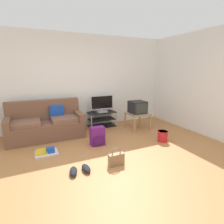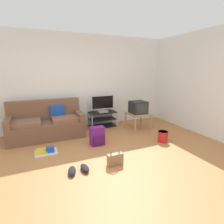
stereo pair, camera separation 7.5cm
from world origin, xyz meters
The scene contains 13 objects.
ground_plane centered at (0.00, 0.00, -0.01)m, with size 9.00×9.80×0.02m, color #B27542.
wall_back centered at (0.00, 2.45, 1.35)m, with size 9.00×0.10×2.70m, color white.
wall_right centered at (3.05, 0.84, 1.35)m, with size 0.10×3.60×2.70m, color white.
couch centered at (-0.80, 1.90, 0.34)m, with size 1.81×0.82×0.93m.
tv_stand centered at (0.83, 2.15, 0.23)m, with size 0.82×0.43×0.45m.
flat_tv centered at (0.83, 2.13, 0.71)m, with size 0.72×0.22×0.52m.
side_table centered at (1.71, 1.51, 0.40)m, with size 0.59×0.59×0.47m.
crt_tv centered at (1.71, 1.52, 0.64)m, with size 0.43×0.43×0.35m.
backpack centered at (0.22, 0.88, 0.21)m, with size 0.33×0.26×0.43m.
handbag centered at (0.21, -0.12, 0.12)m, with size 0.29×0.11×0.34m.
cleaning_bucket centered at (1.73, 0.41, 0.14)m, with size 0.25×0.25×0.26m.
sneakers_pair centered at (-0.46, -0.08, 0.04)m, with size 0.39×0.31×0.09m.
floor_tray centered at (-0.91, 0.89, 0.04)m, with size 0.45×0.33×0.14m.
Camera 1 is at (-1.11, -2.79, 1.71)m, focal length 28.79 mm.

